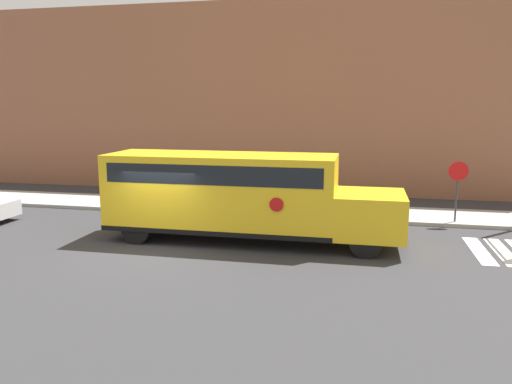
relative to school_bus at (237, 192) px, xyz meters
name	(u,v)px	position (x,y,z in m)	size (l,w,h in m)	color
ground_plane	(158,248)	(-2.31, -1.50, -1.70)	(60.00, 60.00, 0.00)	#333335
sidewalk_strip	(215,207)	(-2.31, 5.00, -1.63)	(44.00, 3.00, 0.15)	#9E9E99
building_backdrop	(248,99)	(-2.31, 11.50, 3.25)	(32.00, 4.00, 9.90)	#935B42
school_bus	(237,192)	(0.00, 0.00, 0.00)	(10.02, 2.57, 2.99)	yellow
stop_sign	(458,183)	(7.77, 3.91, -0.03)	(0.73, 0.10, 2.51)	#38383A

